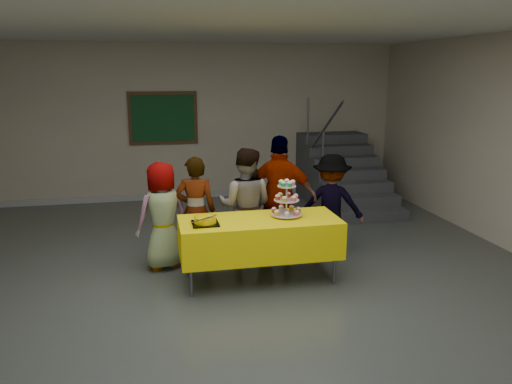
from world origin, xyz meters
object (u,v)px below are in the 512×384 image
at_px(bear_cake, 205,219).
at_px(schoolchild_a, 163,216).
at_px(schoolchild_b, 196,211).
at_px(schoolchild_d, 280,198).
at_px(noticeboard, 163,118).
at_px(schoolchild_e, 331,204).
at_px(cupcake_stand, 287,201).
at_px(bake_table, 259,236).
at_px(schoolchild_c, 245,206).
at_px(staircase, 341,177).

relative_size(bear_cake, schoolchild_a, 0.26).
xyz_separation_m(schoolchild_b, schoolchild_d, (1.12, 0.01, 0.12)).
bearing_deg(noticeboard, schoolchild_e, -58.76).
distance_m(cupcake_stand, schoolchild_a, 1.60).
xyz_separation_m(bake_table, schoolchild_a, (-1.11, 0.67, 0.13)).
relative_size(bake_table, schoolchild_c, 1.24).
xyz_separation_m(schoolchild_a, schoolchild_e, (2.27, 0.07, 0.00)).
height_order(cupcake_stand, noticeboard, noticeboard).
distance_m(cupcake_stand, schoolchild_b, 1.24).
distance_m(schoolchild_a, schoolchild_b, 0.42).
xyz_separation_m(cupcake_stand, schoolchild_b, (-1.03, 0.66, -0.24)).
height_order(schoolchild_a, schoolchild_e, schoolchild_e).
relative_size(schoolchild_b, noticeboard, 1.10).
relative_size(bake_table, schoolchild_b, 1.32).
bearing_deg(staircase, schoolchild_e, -113.92).
bearing_deg(bear_cake, schoolchild_b, 92.86).
xyz_separation_m(bake_table, cupcake_stand, (0.34, 0.05, 0.40)).
distance_m(cupcake_stand, schoolchild_e, 1.10).
bearing_deg(schoolchild_b, schoolchild_a, 13.44).
xyz_separation_m(schoolchild_c, schoolchild_e, (1.20, 0.07, -0.07)).
bearing_deg(schoolchild_b, bear_cake, 100.29).
bearing_deg(bear_cake, noticeboard, 94.18).
bearing_deg(cupcake_stand, bake_table, -171.22).
distance_m(cupcake_stand, schoolchild_c, 0.75).
distance_m(bake_table, schoolchild_b, 1.00).
distance_m(bake_table, schoolchild_c, 0.70).
relative_size(cupcake_stand, schoolchild_e, 0.32).
bearing_deg(staircase, schoolchild_c, -131.10).
height_order(schoolchild_b, schoolchild_c, schoolchild_c).
xyz_separation_m(bake_table, schoolchild_e, (1.16, 0.74, 0.14)).
bearing_deg(bear_cake, bake_table, 6.52).
height_order(schoolchild_d, staircase, staircase).
relative_size(schoolchild_e, staircase, 0.58).
relative_size(cupcake_stand, noticeboard, 0.34).
relative_size(bake_table, schoolchild_a, 1.37).
height_order(schoolchild_b, staircase, staircase).
relative_size(schoolchild_d, staircase, 0.69).
height_order(bake_table, schoolchild_c, schoolchild_c).
xyz_separation_m(schoolchild_a, schoolchild_c, (1.06, 0.00, 0.07)).
distance_m(bake_table, schoolchild_e, 1.39).
bearing_deg(bear_cake, schoolchild_c, 51.00).
relative_size(bake_table, schoolchild_d, 1.14).
relative_size(schoolchild_c, schoolchild_e, 1.10).
bearing_deg(cupcake_stand, schoolchild_e, 40.00).
distance_m(schoolchild_a, schoolchild_d, 1.55).
distance_m(staircase, noticeboard, 3.59).
bearing_deg(schoolchild_e, noticeboard, -38.50).
height_order(cupcake_stand, schoolchild_a, schoolchild_a).
bearing_deg(schoolchild_d, bear_cake, 56.73).
distance_m(bear_cake, schoolchild_d, 1.35).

